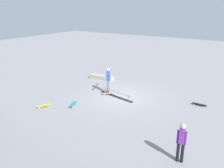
{
  "coord_description": "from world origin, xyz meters",
  "views": [
    {
      "loc": [
        -6.71,
        11.72,
        5.43
      ],
      "look_at": [
        0.26,
        0.69,
        1.0
      ],
      "focal_mm": 36.77,
      "sensor_mm": 36.0,
      "label": 1
    }
  ],
  "objects": [
    {
      "name": "loose_skateboard_yellow",
      "position": [
        2.95,
        3.7,
        0.07
      ],
      "size": [
        0.58,
        0.79,
        0.09
      ],
      "rotation": [
        0.0,
        0.0,
        1.03
      ],
      "color": "yellow",
      "rests_on": "ground_plane"
    },
    {
      "name": "skateboard_main",
      "position": [
        0.9,
        0.13,
        0.07
      ],
      "size": [
        0.74,
        0.66,
        0.09
      ],
      "rotation": [
        0.0,
        0.0,
        0.69
      ],
      "color": "tan",
      "rests_on": "ground_plane"
    },
    {
      "name": "ground_plane",
      "position": [
        0.0,
        0.0,
        0.0
      ],
      "size": [
        60.0,
        60.0,
        0.0
      ],
      "primitive_type": "plane",
      "color": "gray"
    },
    {
      "name": "loose_skateboard_teal",
      "position": [
        1.7,
        2.64,
        0.07
      ],
      "size": [
        0.47,
        0.82,
        0.09
      ],
      "rotation": [
        0.0,
        0.0,
        5.07
      ],
      "color": "teal",
      "rests_on": "ground_plane"
    },
    {
      "name": "skate_ledge",
      "position": [
        3.18,
        -2.4,
        0.14
      ],
      "size": [
        1.99,
        0.58,
        0.29
      ],
      "primitive_type": "cube",
      "rotation": [
        0.0,
        0.0,
        0.04
      ],
      "color": "#B2A893",
      "rests_on": "ground_plane"
    },
    {
      "name": "bystander_purple_shirt",
      "position": [
        -5.02,
        4.4,
        0.88
      ],
      "size": [
        0.36,
        0.22,
        1.56
      ],
      "rotation": [
        0.0,
        0.0,
        0.22
      ],
      "color": "black",
      "rests_on": "ground_plane"
    },
    {
      "name": "loose_skateboard_black",
      "position": [
        -4.5,
        -1.22,
        0.07
      ],
      "size": [
        0.81,
        0.28,
        0.09
      ],
      "rotation": [
        0.0,
        0.0,
        6.25
      ],
      "color": "black",
      "rests_on": "ground_plane"
    },
    {
      "name": "skater_main",
      "position": [
        1.05,
        -0.12,
        0.99
      ],
      "size": [
        0.53,
        1.31,
        1.69
      ],
      "rotation": [
        0.0,
        0.0,
        5.05
      ],
      "color": "slate",
      "rests_on": "ground_plane"
    },
    {
      "name": "grind_rail",
      "position": [
        0.26,
        0.19,
        0.16
      ],
      "size": [
        2.62,
        0.75,
        0.38
      ],
      "rotation": [
        0.0,
        0.0,
        -0.2
      ],
      "color": "black",
      "rests_on": "ground_plane"
    }
  ]
}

